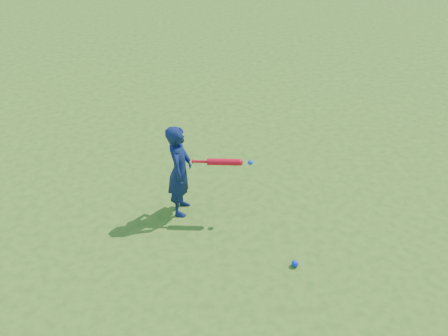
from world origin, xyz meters
The scene contains 4 objects.
ground centered at (0.00, 0.00, 0.00)m, with size 80.00×80.00×0.00m, color #3A6818.
child centered at (0.73, -0.52, 0.56)m, with size 0.41×0.27×1.13m, color #0F1C49.
ground_ball_blue centered at (1.90, -1.52, 0.04)m, with size 0.07×0.07×0.07m, color #0D2CE2.
bat_swing centered at (1.24, -0.61, 0.72)m, with size 0.67×0.12×0.08m.
Camera 1 is at (0.94, -5.17, 3.73)m, focal length 40.00 mm.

